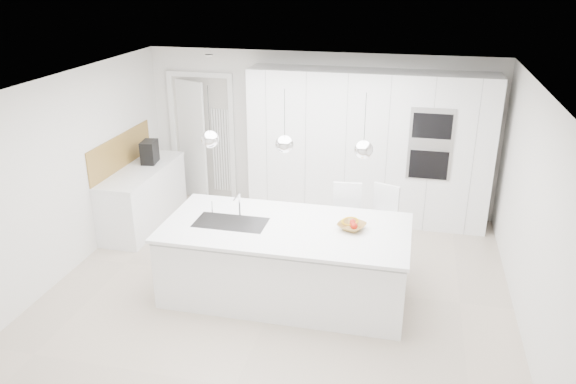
% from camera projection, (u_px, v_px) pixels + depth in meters
% --- Properties ---
extents(floor, '(5.50, 5.50, 0.00)m').
position_uv_depth(floor, '(283.00, 282.00, 7.05)').
color(floor, '#C1AF9A').
rests_on(floor, ground).
extents(wall_back, '(5.50, 0.00, 5.50)m').
position_uv_depth(wall_back, '(319.00, 133.00, 8.85)').
color(wall_back, silver).
rests_on(wall_back, ground).
extents(wall_left, '(0.00, 5.00, 5.00)m').
position_uv_depth(wall_left, '(73.00, 172.00, 7.15)').
color(wall_left, silver).
rests_on(wall_left, ground).
extents(ceiling, '(5.50, 5.50, 0.00)m').
position_uv_depth(ceiling, '(282.00, 83.00, 6.12)').
color(ceiling, white).
rests_on(ceiling, wall_back).
extents(tall_cabinets, '(3.60, 0.60, 2.30)m').
position_uv_depth(tall_cabinets, '(368.00, 148.00, 8.45)').
color(tall_cabinets, white).
rests_on(tall_cabinets, floor).
extents(oven_stack, '(0.62, 0.04, 1.05)m').
position_uv_depth(oven_stack, '(431.00, 145.00, 7.90)').
color(oven_stack, '#A5A5A8').
rests_on(oven_stack, tall_cabinets).
extents(doorway_frame, '(1.11, 0.08, 2.13)m').
position_uv_depth(doorway_frame, '(203.00, 139.00, 9.31)').
color(doorway_frame, white).
rests_on(doorway_frame, floor).
extents(hallway_door, '(0.76, 0.38, 2.00)m').
position_uv_depth(hallway_door, '(188.00, 140.00, 9.32)').
color(hallway_door, white).
rests_on(hallway_door, floor).
extents(radiator, '(0.32, 0.04, 1.40)m').
position_uv_depth(radiator, '(221.00, 151.00, 9.30)').
color(radiator, white).
rests_on(radiator, floor).
extents(left_base_cabinets, '(0.60, 1.80, 0.86)m').
position_uv_depth(left_base_cabinets, '(144.00, 198.00, 8.48)').
color(left_base_cabinets, white).
rests_on(left_base_cabinets, floor).
extents(left_worktop, '(0.62, 1.82, 0.04)m').
position_uv_depth(left_worktop, '(141.00, 170.00, 8.32)').
color(left_worktop, white).
rests_on(left_worktop, left_base_cabinets).
extents(oak_backsplash, '(0.02, 1.80, 0.50)m').
position_uv_depth(oak_backsplash, '(121.00, 151.00, 8.27)').
color(oak_backsplash, '#A17C3E').
rests_on(oak_backsplash, wall_left).
extents(island_base, '(2.80, 1.20, 0.86)m').
position_uv_depth(island_base, '(285.00, 264.00, 6.60)').
color(island_base, white).
rests_on(island_base, floor).
extents(island_worktop, '(2.84, 1.40, 0.04)m').
position_uv_depth(island_worktop, '(286.00, 228.00, 6.48)').
color(island_worktop, white).
rests_on(island_worktop, island_base).
extents(island_sink, '(0.84, 0.44, 0.18)m').
position_uv_depth(island_sink, '(231.00, 229.00, 6.59)').
color(island_sink, '#3F3F42').
rests_on(island_sink, island_worktop).
extents(island_tap, '(0.02, 0.02, 0.30)m').
position_uv_depth(island_tap, '(240.00, 205.00, 6.67)').
color(island_tap, white).
rests_on(island_tap, island_worktop).
extents(pendant_left, '(0.20, 0.20, 0.20)m').
position_uv_depth(pendant_left, '(210.00, 139.00, 6.23)').
color(pendant_left, white).
rests_on(pendant_left, ceiling).
extents(pendant_mid, '(0.20, 0.20, 0.20)m').
position_uv_depth(pendant_mid, '(285.00, 144.00, 6.05)').
color(pendant_mid, white).
rests_on(pendant_mid, ceiling).
extents(pendant_right, '(0.20, 0.20, 0.20)m').
position_uv_depth(pendant_right, '(364.00, 150.00, 5.87)').
color(pendant_right, white).
rests_on(pendant_right, ceiling).
extents(fruit_bowl, '(0.40, 0.40, 0.08)m').
position_uv_depth(fruit_bowl, '(352.00, 226.00, 6.38)').
color(fruit_bowl, '#A17C3E').
rests_on(fruit_bowl, island_worktop).
extents(espresso_machine, '(0.25, 0.35, 0.34)m').
position_uv_depth(espresso_machine, '(150.00, 152.00, 8.50)').
color(espresso_machine, black).
rests_on(espresso_machine, left_worktop).
extents(bar_stool_left, '(0.43, 0.56, 1.14)m').
position_uv_depth(bar_stool_left, '(345.00, 229.00, 7.16)').
color(bar_stool_left, white).
rests_on(bar_stool_left, floor).
extents(bar_stool_right, '(0.51, 0.60, 1.10)m').
position_uv_depth(bar_stool_right, '(384.00, 229.00, 7.20)').
color(bar_stool_right, white).
rests_on(bar_stool_right, floor).
extents(apple_a, '(0.07, 0.07, 0.07)m').
position_uv_depth(apple_a, '(354.00, 226.00, 6.32)').
color(apple_a, '#B61C0E').
rests_on(apple_a, fruit_bowl).
extents(apple_b, '(0.08, 0.08, 0.08)m').
position_uv_depth(apple_b, '(354.00, 226.00, 6.31)').
color(apple_b, '#B61C0E').
rests_on(apple_b, fruit_bowl).
extents(apple_c, '(0.07, 0.07, 0.07)m').
position_uv_depth(apple_c, '(353.00, 222.00, 6.42)').
color(apple_c, '#B61C0E').
rests_on(apple_c, fruit_bowl).
extents(apple_extra_3, '(0.08, 0.08, 0.08)m').
position_uv_depth(apple_extra_3, '(353.00, 225.00, 6.34)').
color(apple_extra_3, '#B61C0E').
rests_on(apple_extra_3, fruit_bowl).
extents(banana_bunch, '(0.23, 0.17, 0.21)m').
position_uv_depth(banana_bunch, '(350.00, 221.00, 6.33)').
color(banana_bunch, yellow).
rests_on(banana_bunch, fruit_bowl).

